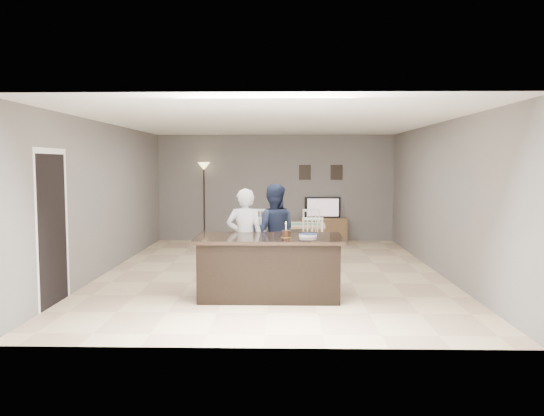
{
  "coord_description": "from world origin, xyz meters",
  "views": [
    {
      "loc": [
        0.21,
        -9.51,
        1.96
      ],
      "look_at": [
        0.01,
        -0.3,
        1.19
      ],
      "focal_mm": 35.0,
      "sensor_mm": 36.0,
      "label": 1
    }
  ],
  "objects_px": {
    "television": "(323,208)",
    "dining_table": "(284,231)",
    "woman": "(245,239)",
    "birthday_cake": "(286,234)",
    "plate_stack": "(308,235)",
    "man": "(273,232)",
    "floor_lamp": "(204,180)",
    "tv_console": "(323,230)",
    "kitchen_island": "(269,266)"
  },
  "relations": [
    {
      "from": "woman",
      "to": "birthday_cake",
      "type": "distance_m",
      "value": 0.93
    },
    {
      "from": "dining_table",
      "to": "floor_lamp",
      "type": "xyz_separation_m",
      "value": [
        -2.02,
        2.73,
        0.93
      ]
    },
    {
      "from": "television",
      "to": "dining_table",
      "type": "bearing_deg",
      "value": 70.67
    },
    {
      "from": "tv_console",
      "to": "dining_table",
      "type": "bearing_deg",
      "value": -109.79
    },
    {
      "from": "plate_stack",
      "to": "birthday_cake",
      "type": "bearing_deg",
      "value": -161.86
    },
    {
      "from": "television",
      "to": "man",
      "type": "distance_m",
      "value": 4.58
    },
    {
      "from": "tv_console",
      "to": "television",
      "type": "xyz_separation_m",
      "value": [
        0.0,
        0.07,
        0.56
      ]
    },
    {
      "from": "man",
      "to": "floor_lamp",
      "type": "relative_size",
      "value": 0.81
    },
    {
      "from": "woman",
      "to": "plate_stack",
      "type": "distance_m",
      "value": 1.12
    },
    {
      "from": "kitchen_island",
      "to": "woman",
      "type": "xyz_separation_m",
      "value": [
        -0.4,
        0.55,
        0.34
      ]
    },
    {
      "from": "woman",
      "to": "plate_stack",
      "type": "bearing_deg",
      "value": 148.72
    },
    {
      "from": "kitchen_island",
      "to": "birthday_cake",
      "type": "bearing_deg",
      "value": -21.18
    },
    {
      "from": "tv_console",
      "to": "plate_stack",
      "type": "relative_size",
      "value": 4.43
    },
    {
      "from": "tv_console",
      "to": "man",
      "type": "xyz_separation_m",
      "value": [
        -1.16,
        -4.36,
        0.51
      ]
    },
    {
      "from": "birthday_cake",
      "to": "plate_stack",
      "type": "bearing_deg",
      "value": 18.14
    },
    {
      "from": "tv_console",
      "to": "floor_lamp",
      "type": "xyz_separation_m",
      "value": [
        -3.0,
        0.02,
        1.25
      ]
    },
    {
      "from": "kitchen_island",
      "to": "television",
      "type": "height_order",
      "value": "television"
    },
    {
      "from": "woman",
      "to": "plate_stack",
      "type": "relative_size",
      "value": 5.83
    },
    {
      "from": "woman",
      "to": "birthday_cake",
      "type": "bearing_deg",
      "value": 132.75
    },
    {
      "from": "tv_console",
      "to": "man",
      "type": "distance_m",
      "value": 4.54
    },
    {
      "from": "man",
      "to": "floor_lamp",
      "type": "height_order",
      "value": "floor_lamp"
    },
    {
      "from": "television",
      "to": "birthday_cake",
      "type": "height_order",
      "value": "birthday_cake"
    },
    {
      "from": "tv_console",
      "to": "plate_stack",
      "type": "bearing_deg",
      "value": -96.46
    },
    {
      "from": "dining_table",
      "to": "birthday_cake",
      "type": "bearing_deg",
      "value": -87.34
    },
    {
      "from": "plate_stack",
      "to": "man",
      "type": "bearing_deg",
      "value": 114.09
    },
    {
      "from": "television",
      "to": "dining_table",
      "type": "height_order",
      "value": "television"
    },
    {
      "from": "birthday_cake",
      "to": "floor_lamp",
      "type": "bearing_deg",
      "value": 109.77
    },
    {
      "from": "birthday_cake",
      "to": "plate_stack",
      "type": "relative_size",
      "value": 0.84
    },
    {
      "from": "man",
      "to": "kitchen_island",
      "type": "bearing_deg",
      "value": 90.19
    },
    {
      "from": "floor_lamp",
      "to": "woman",
      "type": "bearing_deg",
      "value": -74.48
    },
    {
      "from": "television",
      "to": "woman",
      "type": "distance_m",
      "value": 5.34
    },
    {
      "from": "tv_console",
      "to": "man",
      "type": "relative_size",
      "value": 0.74
    },
    {
      "from": "tv_console",
      "to": "birthday_cake",
      "type": "height_order",
      "value": "birthday_cake"
    },
    {
      "from": "man",
      "to": "plate_stack",
      "type": "distance_m",
      "value": 1.32
    },
    {
      "from": "birthday_cake",
      "to": "man",
      "type": "bearing_deg",
      "value": 99.16
    },
    {
      "from": "man",
      "to": "plate_stack",
      "type": "bearing_deg",
      "value": 115.97
    },
    {
      "from": "tv_console",
      "to": "birthday_cake",
      "type": "bearing_deg",
      "value": -99.56
    },
    {
      "from": "television",
      "to": "birthday_cake",
      "type": "bearing_deg",
      "value": 80.56
    },
    {
      "from": "kitchen_island",
      "to": "man",
      "type": "distance_m",
      "value": 1.26
    },
    {
      "from": "birthday_cake",
      "to": "floor_lamp",
      "type": "relative_size",
      "value": 0.11
    },
    {
      "from": "birthday_cake",
      "to": "plate_stack",
      "type": "height_order",
      "value": "birthday_cake"
    },
    {
      "from": "television",
      "to": "floor_lamp",
      "type": "xyz_separation_m",
      "value": [
        -3.0,
        -0.05,
        0.69
      ]
    },
    {
      "from": "tv_console",
      "to": "birthday_cake",
      "type": "relative_size",
      "value": 5.28
    },
    {
      "from": "man",
      "to": "dining_table",
      "type": "distance_m",
      "value": 1.67
    },
    {
      "from": "television",
      "to": "floor_lamp",
      "type": "height_order",
      "value": "floor_lamp"
    },
    {
      "from": "floor_lamp",
      "to": "birthday_cake",
      "type": "bearing_deg",
      "value": -70.23
    },
    {
      "from": "man",
      "to": "plate_stack",
      "type": "relative_size",
      "value": 6.0
    },
    {
      "from": "kitchen_island",
      "to": "television",
      "type": "relative_size",
      "value": 2.35
    },
    {
      "from": "man",
      "to": "birthday_cake",
      "type": "distance_m",
      "value": 1.33
    },
    {
      "from": "man",
      "to": "plate_stack",
      "type": "xyz_separation_m",
      "value": [
        0.54,
        -1.2,
        0.11
      ]
    }
  ]
}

